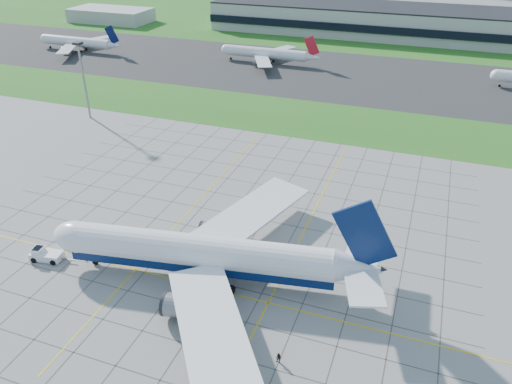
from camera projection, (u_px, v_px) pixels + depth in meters
ground at (185, 275)px, 98.31m from camera, size 1400.00×1400.00×0.00m
grass_median at (305, 118)px, 171.69m from camera, size 700.00×35.00×0.04m
asphalt_taxiway at (339, 74)px, 216.54m from camera, size 700.00×75.00×0.04m
grass_far at (376, 26)px, 306.24m from camera, size 700.00×145.00×0.04m
apron_markings at (211, 244)px, 107.22m from camera, size 120.00×130.00×0.03m
terminal at (446, 25)px, 269.88m from camera, size 260.00×43.00×15.80m
service_block at (111, 15)px, 315.45m from camera, size 50.00×25.00×8.00m
light_mast at (82, 71)px, 164.24m from camera, size 2.50×2.50×25.60m
airliner at (204, 254)px, 94.75m from camera, size 65.94×66.28×20.88m
pushback_tug at (45, 255)px, 102.10m from camera, size 9.57×4.19×2.63m
crew_near at (82, 254)px, 103.00m from camera, size 0.60×0.69×1.59m
crew_far at (279, 358)px, 78.83m from camera, size 1.07×0.90×1.96m
distant_jet_0 at (78, 42)px, 250.13m from camera, size 44.77×42.66×14.08m
distant_jet_1 at (266, 53)px, 230.65m from camera, size 45.21×42.66×14.08m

